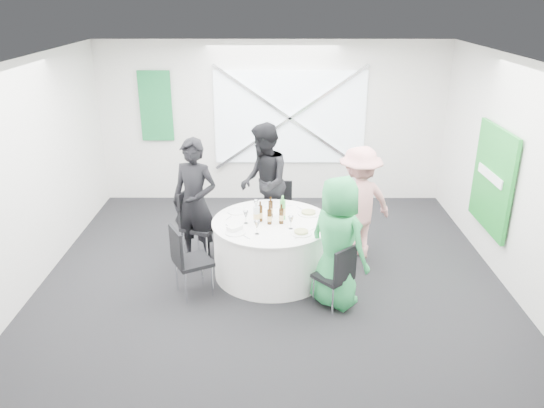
{
  "coord_description": "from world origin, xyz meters",
  "views": [
    {
      "loc": [
        0.02,
        -6.08,
        3.52
      ],
      "look_at": [
        0.0,
        0.2,
        1.0
      ],
      "focal_mm": 35.0,
      "sensor_mm": 36.0,
      "label": 1
    }
  ],
  "objects_px": {
    "chair_back": "(279,205)",
    "person_man_back_left": "(195,202)",
    "person_man_back": "(264,183)",
    "person_woman_green": "(338,243)",
    "banquet_table": "(272,247)",
    "clear_water_bottle": "(256,215)",
    "green_water_bottle": "(283,210)",
    "person_woman_pink": "(358,203)",
    "chair_front_left": "(186,256)",
    "chair_front_right": "(338,273)",
    "chair_back_right": "(343,215)",
    "chair_back_left": "(195,219)"
  },
  "relations": [
    {
      "from": "chair_back",
      "to": "person_man_back_left",
      "type": "bearing_deg",
      "value": -137.61
    },
    {
      "from": "person_man_back",
      "to": "person_woman_green",
      "type": "relative_size",
      "value": 1.11
    },
    {
      "from": "banquet_table",
      "to": "clear_water_bottle",
      "type": "bearing_deg",
      "value": -170.55
    },
    {
      "from": "chair_back",
      "to": "clear_water_bottle",
      "type": "distance_m",
      "value": 1.35
    },
    {
      "from": "green_water_bottle",
      "to": "person_woman_pink",
      "type": "bearing_deg",
      "value": 22.16
    },
    {
      "from": "chair_front_left",
      "to": "person_man_back_left",
      "type": "relative_size",
      "value": 0.52
    },
    {
      "from": "chair_front_right",
      "to": "clear_water_bottle",
      "type": "distance_m",
      "value": 1.33
    },
    {
      "from": "person_man_back",
      "to": "person_woman_pink",
      "type": "bearing_deg",
      "value": 59.16
    },
    {
      "from": "banquet_table",
      "to": "chair_front_left",
      "type": "bearing_deg",
      "value": -151.53
    },
    {
      "from": "clear_water_bottle",
      "to": "chair_back_right",
      "type": "bearing_deg",
      "value": 26.18
    },
    {
      "from": "chair_back",
      "to": "person_woman_pink",
      "type": "relative_size",
      "value": 0.53
    },
    {
      "from": "chair_back",
      "to": "person_man_back",
      "type": "bearing_deg",
      "value": -146.55
    },
    {
      "from": "chair_back",
      "to": "person_woman_pink",
      "type": "bearing_deg",
      "value": -28.64
    },
    {
      "from": "chair_front_right",
      "to": "chair_front_left",
      "type": "distance_m",
      "value": 1.83
    },
    {
      "from": "chair_front_left",
      "to": "person_man_back",
      "type": "xyz_separation_m",
      "value": [
        0.92,
        1.66,
        0.35
      ]
    },
    {
      "from": "chair_back_right",
      "to": "chair_front_left",
      "type": "height_order",
      "value": "chair_back_right"
    },
    {
      "from": "chair_back_right",
      "to": "person_woman_pink",
      "type": "distance_m",
      "value": 0.28
    },
    {
      "from": "green_water_bottle",
      "to": "person_woman_green",
      "type": "bearing_deg",
      "value": -51.97
    },
    {
      "from": "chair_back_right",
      "to": "person_man_back_left",
      "type": "relative_size",
      "value": 0.58
    },
    {
      "from": "person_man_back",
      "to": "person_woman_pink",
      "type": "xyz_separation_m",
      "value": [
        1.31,
        -0.6,
        -0.08
      ]
    },
    {
      "from": "banquet_table",
      "to": "chair_front_right",
      "type": "height_order",
      "value": "chair_front_right"
    },
    {
      "from": "chair_back_right",
      "to": "person_man_back_left",
      "type": "distance_m",
      "value": 2.07
    },
    {
      "from": "person_man_back_left",
      "to": "chair_back",
      "type": "bearing_deg",
      "value": 55.74
    },
    {
      "from": "person_man_back_left",
      "to": "clear_water_bottle",
      "type": "bearing_deg",
      "value": -5.87
    },
    {
      "from": "chair_front_left",
      "to": "clear_water_bottle",
      "type": "height_order",
      "value": "clear_water_bottle"
    },
    {
      "from": "chair_back_right",
      "to": "person_man_back",
      "type": "xyz_separation_m",
      "value": [
        -1.13,
        0.54,
        0.28
      ]
    },
    {
      "from": "banquet_table",
      "to": "person_man_back_left",
      "type": "bearing_deg",
      "value": 161.52
    },
    {
      "from": "chair_back",
      "to": "banquet_table",
      "type": "bearing_deg",
      "value": -90.0
    },
    {
      "from": "chair_front_left",
      "to": "person_woman_green",
      "type": "xyz_separation_m",
      "value": [
        1.81,
        -0.17,
        0.27
      ]
    },
    {
      "from": "banquet_table",
      "to": "green_water_bottle",
      "type": "bearing_deg",
      "value": 27.84
    },
    {
      "from": "chair_front_left",
      "to": "clear_water_bottle",
      "type": "distance_m",
      "value": 1.05
    },
    {
      "from": "chair_front_right",
      "to": "banquet_table",
      "type": "bearing_deg",
      "value": -90.0
    },
    {
      "from": "banquet_table",
      "to": "person_woman_pink",
      "type": "height_order",
      "value": "person_woman_pink"
    },
    {
      "from": "chair_back",
      "to": "chair_front_left",
      "type": "xyz_separation_m",
      "value": [
        -1.15,
        -1.79,
        0.05
      ]
    },
    {
      "from": "clear_water_bottle",
      "to": "chair_back_left",
      "type": "bearing_deg",
      "value": 149.88
    },
    {
      "from": "person_woman_pink",
      "to": "clear_water_bottle",
      "type": "bearing_deg",
      "value": -1.8
    },
    {
      "from": "chair_back_right",
      "to": "person_man_back_left",
      "type": "xyz_separation_m",
      "value": [
        -2.04,
        -0.21,
        0.27
      ]
    },
    {
      "from": "chair_back_right",
      "to": "green_water_bottle",
      "type": "distance_m",
      "value": 1.03
    },
    {
      "from": "banquet_table",
      "to": "person_woman_pink",
      "type": "bearing_deg",
      "value": 22.85
    },
    {
      "from": "green_water_bottle",
      "to": "clear_water_bottle",
      "type": "xyz_separation_m",
      "value": [
        -0.34,
        -0.11,
        -0.02
      ]
    },
    {
      "from": "chair_back",
      "to": "person_woman_pink",
      "type": "height_order",
      "value": "person_woman_pink"
    },
    {
      "from": "person_woman_green",
      "to": "green_water_bottle",
      "type": "relative_size",
      "value": 4.99
    },
    {
      "from": "person_man_back",
      "to": "chair_back",
      "type": "bearing_deg",
      "value": 111.89
    },
    {
      "from": "person_woman_pink",
      "to": "chair_back_left",
      "type": "bearing_deg",
      "value": -22.06
    },
    {
      "from": "chair_front_right",
      "to": "person_woman_green",
      "type": "relative_size",
      "value": 0.52
    },
    {
      "from": "green_water_bottle",
      "to": "banquet_table",
      "type": "bearing_deg",
      "value": -152.16
    },
    {
      "from": "chair_front_left",
      "to": "person_woman_pink",
      "type": "height_order",
      "value": "person_woman_pink"
    },
    {
      "from": "chair_back_right",
      "to": "person_woman_green",
      "type": "xyz_separation_m",
      "value": [
        -0.24,
        -1.29,
        0.2
      ]
    },
    {
      "from": "person_man_back",
      "to": "green_water_bottle",
      "type": "height_order",
      "value": "person_man_back"
    },
    {
      "from": "chair_front_left",
      "to": "person_woman_pink",
      "type": "relative_size",
      "value": 0.57
    }
  ]
}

